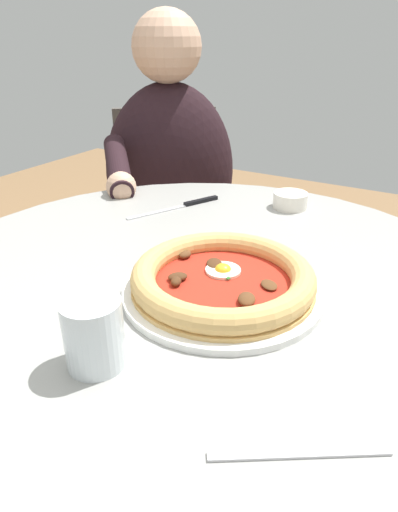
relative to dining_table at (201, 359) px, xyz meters
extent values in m
cylinder|color=#999993|center=(0.00, 0.00, 0.15)|extent=(0.94, 0.94, 0.04)
cylinder|color=gray|center=(0.00, 0.00, -0.21)|extent=(0.12, 0.12, 0.69)
cylinder|color=white|center=(0.04, 0.06, 0.18)|extent=(0.29, 0.29, 0.01)
cylinder|color=tan|center=(0.04, 0.06, 0.19)|extent=(0.26, 0.26, 0.01)
torus|color=tan|center=(0.04, 0.06, 0.20)|extent=(0.26, 0.26, 0.04)
cylinder|color=red|center=(0.04, 0.06, 0.19)|extent=(0.24, 0.24, 0.00)
cylinder|color=white|center=(0.01, 0.04, 0.19)|extent=(0.05, 0.05, 0.00)
ellipsoid|color=yellow|center=(0.01, 0.04, 0.20)|extent=(0.02, 0.02, 0.02)
ellipsoid|color=brown|center=(0.00, -0.03, 0.20)|extent=(0.03, 0.02, 0.01)
ellipsoid|color=#4C2D19|center=(0.00, 0.02, 0.20)|extent=(0.04, 0.04, 0.01)
ellipsoid|color=#4C2D19|center=(0.08, 0.01, 0.20)|extent=(0.03, 0.02, 0.01)
ellipsoid|color=#4C2D19|center=(0.13, 0.09, 0.20)|extent=(0.04, 0.03, 0.01)
ellipsoid|color=brown|center=(0.02, 0.12, 0.20)|extent=(0.04, 0.04, 0.01)
ellipsoid|color=brown|center=(0.07, 0.11, 0.20)|extent=(0.04, 0.03, 0.01)
ellipsoid|color=#4C2D19|center=(0.07, 0.00, 0.20)|extent=(0.03, 0.03, 0.01)
ellipsoid|color=#2D6B28|center=(0.06, -0.04, 0.20)|extent=(0.01, 0.01, 0.00)
ellipsoid|color=#2D6B28|center=(0.03, 0.06, 0.20)|extent=(0.01, 0.01, 0.00)
ellipsoid|color=#2D6B28|center=(0.07, 0.10, 0.20)|extent=(0.01, 0.01, 0.00)
cylinder|color=silver|center=(0.25, 0.01, 0.21)|extent=(0.07, 0.07, 0.08)
cylinder|color=silver|center=(0.25, 0.01, 0.19)|extent=(0.06, 0.06, 0.04)
cube|color=silver|center=(-0.18, -0.21, 0.17)|extent=(0.13, 0.07, 0.00)
cube|color=black|center=(-0.28, -0.16, 0.18)|extent=(0.08, 0.05, 0.01)
cylinder|color=white|center=(-0.35, 0.02, 0.19)|extent=(0.07, 0.07, 0.03)
cylinder|color=olive|center=(-0.35, 0.02, 0.20)|extent=(0.06, 0.06, 0.01)
cube|color=#BCBCC1|center=(0.25, 0.25, 0.17)|extent=(0.10, 0.15, 0.00)
cube|color=#282833|center=(-0.56, -0.43, -0.36)|extent=(0.43, 0.44, 0.45)
ellipsoid|color=black|center=(-0.56, -0.43, 0.13)|extent=(0.41, 0.44, 0.52)
sphere|color=tan|center=(-0.56, -0.43, 0.48)|extent=(0.19, 0.19, 0.19)
cylinder|color=black|center=(-0.31, -0.42, 0.21)|extent=(0.23, 0.22, 0.11)
sphere|color=tan|center=(-0.23, -0.35, 0.19)|extent=(0.07, 0.07, 0.07)
cube|color=#504A45|center=(-0.60, -0.46, -0.13)|extent=(0.54, 0.54, 0.02)
cube|color=#504A45|center=(-0.74, -0.57, 0.09)|extent=(0.23, 0.29, 0.41)
cylinder|color=#4C4742|center=(-0.36, -0.49, -0.36)|extent=(0.02, 0.02, 0.45)
cylinder|color=#4C4742|center=(-0.57, -0.22, -0.36)|extent=(0.02, 0.02, 0.45)
cylinder|color=#4C4742|center=(-0.63, -0.70, -0.36)|extent=(0.02, 0.02, 0.45)
cylinder|color=#4C4742|center=(-0.84, -0.43, -0.36)|extent=(0.02, 0.02, 0.45)
cylinder|color=#4C4742|center=(-0.64, 0.10, -0.36)|extent=(0.02, 0.02, 0.45)
cylinder|color=#4C4742|center=(-0.96, 0.24, -0.36)|extent=(0.02, 0.02, 0.45)
camera|label=1|loc=(0.53, 0.31, 0.51)|focal=31.37mm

